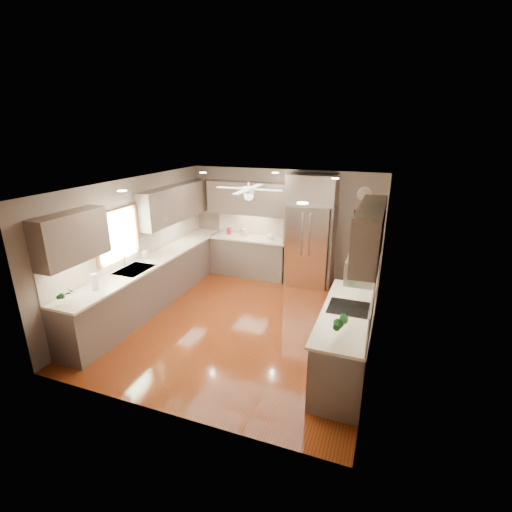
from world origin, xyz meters
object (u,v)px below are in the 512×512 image
Objects in this scene: canister_a at (229,231)px; potted_plant_left at (67,294)px; canister_c at (245,233)px; potted_plant_right at (341,323)px; microwave at (361,270)px; paper_towel at (95,281)px; soap_bottle at (146,253)px; stool at (350,302)px; refrigerator at (310,233)px; canister_b at (241,233)px; bowl at (270,238)px.

canister_a is 4.27m from potted_plant_left.
canister_c is 0.58× the size of potted_plant_left.
potted_plant_right is at bearing -52.94° from canister_c.
microwave is 2.03× the size of paper_towel.
soap_bottle is 0.44× the size of stool.
canister_a is 4.35m from microwave.
microwave is at bearing -43.66° from canister_c.
canister_a is at bearing 81.08° from potted_plant_left.
potted_plant_right reaches higher than stool.
stool is (1.08, -1.17, -0.95)m from refrigerator.
canister_a is 0.33× the size of stool.
refrigerator is (2.79, 2.07, 0.14)m from soap_bottle.
microwave is at bearing -43.12° from canister_b.
bowl reaches higher than stool.
potted_plant_right is (3.98, -1.53, 0.04)m from soap_bottle.
canister_a is 3.41m from stool.
potted_plant_right is 0.54× the size of microwave.
canister_a is 0.45m from canister_c.
paper_towel is (0.16, -1.53, 0.03)m from soap_bottle.
potted_plant_left is (-0.98, -4.23, 0.08)m from canister_b.
microwave reaches higher than canister_c.
microwave is at bearing 12.75° from paper_towel.
soap_bottle is 0.78× the size of paper_towel.
paper_towel is (-3.95, -0.89, -0.40)m from microwave.
refrigerator is at bearing 116.09° from microwave.
canister_c is (0.44, -0.05, 0.01)m from canister_a.
soap_bottle reaches higher than stool.
bowl is 0.81× the size of paper_towel.
refrigerator is 3.03m from microwave.
stool is at bearing 98.94° from microwave.
bowl is (1.86, 2.08, -0.08)m from soap_bottle.
refrigerator reaches higher than canister_a.
potted_plant_left reaches higher than potted_plant_right.
canister_c is 0.37× the size of stool.
paper_towel is (-0.64, -3.68, 0.06)m from canister_a.
potted_plant_left is at bearing -112.64° from bowl.
stool is (2.01, -1.17, -0.73)m from bowl.
paper_towel reaches higher than canister_b.
potted_plant_left is 0.55× the size of microwave.
microwave is at bearing -8.80° from soap_bottle.
canister_c is 0.66× the size of paper_towel.
canister_b is 2.44m from soap_bottle.
paper_towel is at bearing -167.25° from microwave.
canister_a is 0.52× the size of potted_plant_left.
potted_plant_left is at bearing -104.86° from canister_c.
canister_a is 0.29× the size of microwave.
microwave is (2.87, -2.74, 0.45)m from canister_c.
canister_a is 1.07m from bowl.
canister_b is 0.47× the size of potted_plant_left.
canister_b is (0.32, 0.01, -0.01)m from canister_a.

